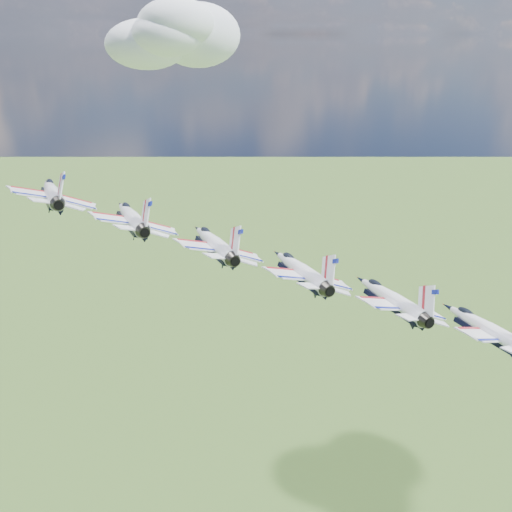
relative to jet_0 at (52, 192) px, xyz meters
name	(u,v)px	position (x,y,z in m)	size (l,w,h in m)	color
cloud_far	(168,34)	(78.42, 218.96, 20.39)	(60.11, 47.23, 23.61)	white
jet_0	(52,192)	(0.00, 0.00, 0.00)	(11.03, 16.33, 4.88)	white
jet_1	(131,217)	(9.11, -7.02, -2.70)	(11.03, 16.33, 4.88)	white
jet_2	(213,243)	(18.21, -14.04, -5.39)	(11.03, 16.33, 4.88)	silver
jet_3	(300,270)	(27.32, -21.07, -8.09)	(11.03, 16.33, 4.88)	white
jet_4	(390,298)	(36.42, -28.09, -10.78)	(11.03, 16.33, 4.88)	white
jet_5	(485,328)	(45.53, -35.11, -13.48)	(11.03, 16.33, 4.88)	white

